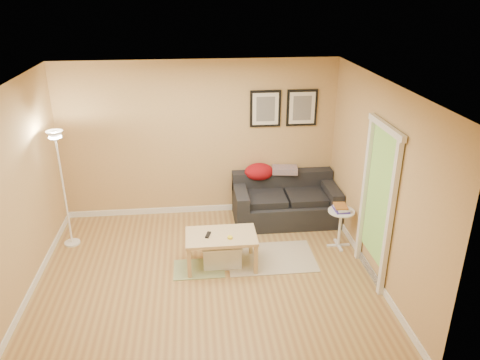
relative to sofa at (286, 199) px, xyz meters
The scene contains 24 objects.
floor 2.09m from the sofa, 132.05° to the right, with size 4.50×4.50×0.00m, color #AC8849.
ceiling 3.03m from the sofa, 132.05° to the right, with size 4.50×4.50×0.00m, color white.
wall_back 1.73m from the sofa, 161.19° to the left, with size 4.50×4.50×0.00m, color tan.
wall_front 3.90m from the sofa, 111.35° to the right, with size 4.50×4.50×0.00m, color tan.
wall_left 4.05m from the sofa, 157.15° to the right, with size 4.00×4.00×0.00m, color tan.
wall_right 1.99m from the sofa, 60.38° to the right, with size 4.00×4.00×0.00m, color tan.
baseboard_back 1.49m from the sofa, 161.57° to the left, with size 4.50×0.02×0.10m, color white.
baseboard_left 3.94m from the sofa, 157.09° to the right, with size 0.02×4.00×0.10m, color white.
baseboard_right 1.78m from the sofa, 60.66° to the right, with size 0.02×4.00×0.10m, color white.
sofa is the anchor object (origin of this frame).
red_throw 0.64m from the sofa, 144.38° to the left, with size 0.48×0.36×0.28m, color maroon, non-canonical shape.
plaid_throw 0.51m from the sofa, 84.47° to the left, with size 0.42×0.26×0.10m, color tan, non-canonical shape.
framed_print_left 1.52m from the sofa, 123.99° to the left, with size 0.50×0.04×0.60m, color black, non-canonical shape.
framed_print_right 1.52m from the sofa, 56.01° to the left, with size 0.50×0.04×0.60m, color black, non-canonical shape.
area_rug 1.28m from the sofa, 110.49° to the right, with size 1.25×0.85×0.01m, color #BFAF98.
green_runner 2.01m from the sofa, 138.16° to the right, with size 0.70×0.50×0.01m, color #668C4C.
coffee_table 1.71m from the sofa, 132.61° to the right, with size 0.97×0.59×0.49m, color tan, non-canonical shape.
remote_control 1.83m from the sofa, 136.90° to the right, with size 0.05×0.16×0.02m, color black.
tape_roll 1.71m from the sofa, 127.38° to the right, with size 0.07×0.07×0.03m, color yellow.
storage_bin 1.67m from the sofa, 133.47° to the right, with size 0.55×0.40×0.34m, color white, non-canonical shape.
side_table 1.12m from the sofa, 55.16° to the right, with size 0.39×0.39×0.60m, color white, non-canonical shape.
book_stack 1.14m from the sofa, 54.87° to the right, with size 0.20×0.26×0.08m, color #423195, non-canonical shape.
floor_lamp 3.44m from the sofa, behind, with size 0.23×0.23×1.80m, color white, non-canonical shape.
doorway 1.98m from the sofa, 63.98° to the right, with size 0.12×1.01×2.13m, color white, non-canonical shape.
Camera 1 is at (-0.10, -5.28, 3.68)m, focal length 34.83 mm.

